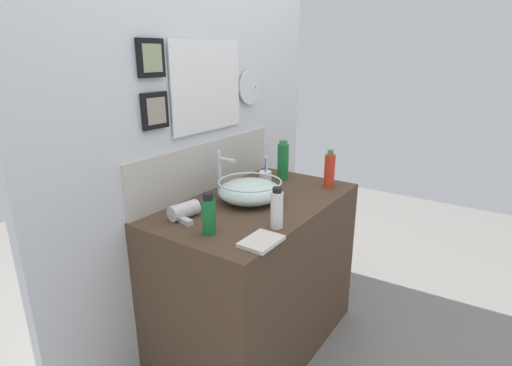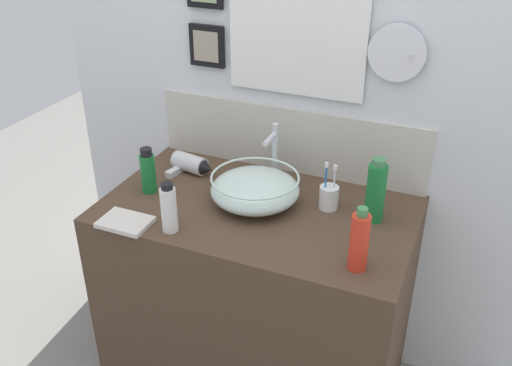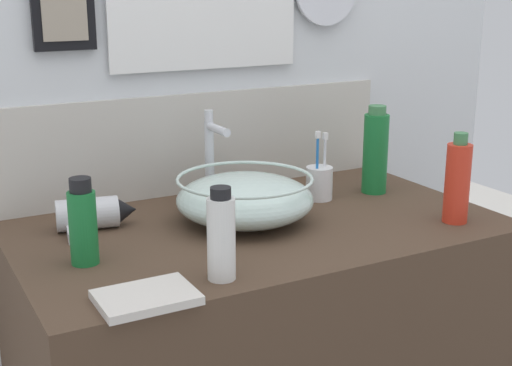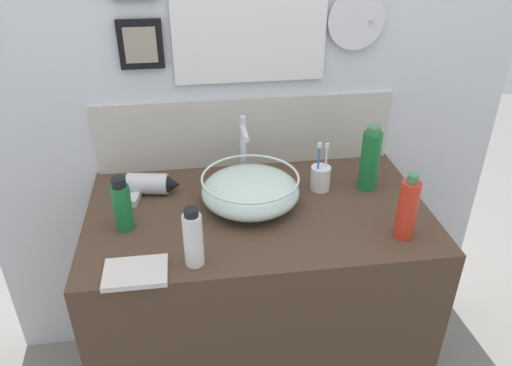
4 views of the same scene
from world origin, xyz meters
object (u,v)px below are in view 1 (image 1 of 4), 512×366
at_px(shampoo_bottle, 209,215).
at_px(hand_towel, 261,241).
at_px(lotion_bottle, 330,170).
at_px(soap_dispenser, 277,209).
at_px(faucet, 221,170).
at_px(glass_bowl_sink, 250,191).
at_px(toothbrush_cup, 265,178).
at_px(hair_drier, 187,210).
at_px(spray_bottle, 283,161).

relative_size(shampoo_bottle, hand_towel, 1.03).
height_order(lotion_bottle, soap_dispenser, lotion_bottle).
distance_m(faucet, soap_dispenser, 0.50).
bearing_deg(glass_bowl_sink, hand_towel, -139.51).
bearing_deg(shampoo_bottle, soap_dispenser, -43.97).
height_order(glass_bowl_sink, lotion_bottle, lotion_bottle).
distance_m(toothbrush_cup, lotion_bottle, 0.36).
bearing_deg(faucet, soap_dispenser, -112.89).
bearing_deg(soap_dispenser, shampoo_bottle, 136.03).
relative_size(lotion_bottle, shampoo_bottle, 1.20).
bearing_deg(toothbrush_cup, hair_drier, 175.18).
bearing_deg(faucet, hand_towel, -126.16).
distance_m(hair_drier, soap_dispenser, 0.42).
xyz_separation_m(lotion_bottle, soap_dispenser, (-0.63, -0.04, -0.01)).
bearing_deg(faucet, toothbrush_cup, -23.37).
bearing_deg(lotion_bottle, hair_drier, 155.11).
xyz_separation_m(glass_bowl_sink, spray_bottle, (0.42, 0.06, 0.05)).
height_order(lotion_bottle, hand_towel, lotion_bottle).
height_order(toothbrush_cup, spray_bottle, spray_bottle).
bearing_deg(lotion_bottle, shampoo_bottle, 169.29).
bearing_deg(shampoo_bottle, hand_towel, -78.64).
bearing_deg(glass_bowl_sink, hair_drier, 159.61).
bearing_deg(glass_bowl_sink, lotion_bottle, -28.06).
xyz_separation_m(glass_bowl_sink, faucet, (-0.00, 0.18, 0.08)).
bearing_deg(spray_bottle, lotion_bottle, -86.79).
distance_m(glass_bowl_sink, toothbrush_cup, 0.27).
relative_size(hair_drier, soap_dispenser, 1.05).
distance_m(toothbrush_cup, hand_towel, 0.72).
xyz_separation_m(soap_dispenser, shampoo_bottle, (-0.21, 0.20, -0.00)).
bearing_deg(soap_dispenser, hair_drier, 108.61).
bearing_deg(hand_towel, toothbrush_cup, 31.60).
relative_size(soap_dispenser, hand_towel, 1.05).
xyz_separation_m(faucet, hand_towel, (-0.35, -0.49, -0.13)).
bearing_deg(hair_drier, toothbrush_cup, -4.82).
distance_m(lotion_bottle, spray_bottle, 0.29).
height_order(faucet, shampoo_bottle, faucet).
xyz_separation_m(glass_bowl_sink, soap_dispenser, (-0.19, -0.27, 0.03)).
relative_size(faucet, hand_towel, 1.37).
bearing_deg(spray_bottle, hand_towel, -155.12).
bearing_deg(toothbrush_cup, lotion_bottle, -59.24).
bearing_deg(soap_dispenser, glass_bowl_sink, 54.90).
relative_size(toothbrush_cup, shampoo_bottle, 1.03).
relative_size(toothbrush_cup, hand_towel, 1.06).
xyz_separation_m(toothbrush_cup, lotion_bottle, (0.18, -0.30, 0.05)).
bearing_deg(glass_bowl_sink, toothbrush_cup, 15.82).
xyz_separation_m(faucet, hair_drier, (-0.33, -0.06, -0.10)).
distance_m(soap_dispenser, spray_bottle, 0.70).
bearing_deg(toothbrush_cup, glass_bowl_sink, -164.18).
relative_size(glass_bowl_sink, lotion_bottle, 1.51).
bearing_deg(hair_drier, spray_bottle, -4.96).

